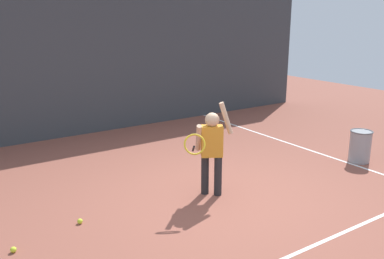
% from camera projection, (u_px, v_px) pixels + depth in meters
% --- Properties ---
extents(ground_plane, '(20.00, 20.00, 0.00)m').
position_uv_depth(ground_plane, '(220.00, 198.00, 5.89)').
color(ground_plane, brown).
extents(court_line_baseline, '(9.00, 0.05, 0.00)m').
position_uv_depth(court_line_baseline, '(307.00, 248.00, 4.62)').
color(court_line_baseline, white).
rests_on(court_line_baseline, ground).
extents(court_line_sideline, '(0.05, 9.00, 0.00)m').
position_uv_depth(court_line_sideline, '(300.00, 147.00, 8.17)').
color(court_line_sideline, white).
rests_on(court_line_sideline, ground).
extents(back_fence_windscreen, '(11.47, 0.08, 2.99)m').
position_uv_depth(back_fence_windscreen, '(99.00, 63.00, 8.93)').
color(back_fence_windscreen, '#383D42').
rests_on(back_fence_windscreen, ground).
extents(fence_post_1, '(0.09, 0.09, 3.14)m').
position_uv_depth(fence_post_1, '(4.00, 65.00, 7.96)').
color(fence_post_1, slate).
rests_on(fence_post_1, ground).
extents(fence_post_2, '(0.09, 0.09, 3.14)m').
position_uv_depth(fence_post_2, '(172.00, 55.00, 9.96)').
color(fence_post_2, slate).
rests_on(fence_post_2, ground).
extents(fence_post_3, '(0.09, 0.09, 3.14)m').
position_uv_depth(fence_post_3, '(283.00, 48.00, 11.96)').
color(fence_post_3, slate).
rests_on(fence_post_3, ground).
extents(tennis_player, '(0.88, 0.54, 1.35)m').
position_uv_depth(tennis_player, '(211.00, 146.00, 5.82)').
color(tennis_player, '#232326').
rests_on(tennis_player, ground).
extents(ball_hopper, '(0.38, 0.38, 0.56)m').
position_uv_depth(ball_hopper, '(360.00, 146.00, 7.30)').
color(ball_hopper, gray).
rests_on(ball_hopper, ground).
extents(tennis_ball_1, '(0.07, 0.07, 0.07)m').
position_uv_depth(tennis_ball_1, '(80.00, 221.00, 5.17)').
color(tennis_ball_1, '#CCE033').
rests_on(tennis_ball_1, ground).
extents(tennis_ball_2, '(0.07, 0.07, 0.07)m').
position_uv_depth(tennis_ball_2, '(13.00, 250.00, 4.54)').
color(tennis_ball_2, '#CCE033').
rests_on(tennis_ball_2, ground).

